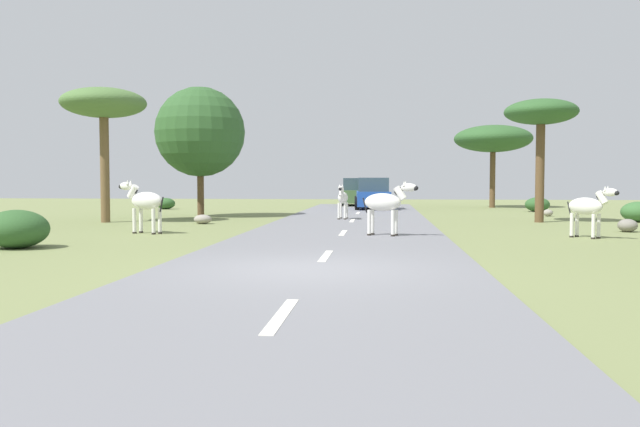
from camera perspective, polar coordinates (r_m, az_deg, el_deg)
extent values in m
plane|color=olive|center=(11.59, -1.19, -5.16)|extent=(90.00, 90.00, 0.00)
cube|color=slate|center=(11.57, -0.35, -5.05)|extent=(6.00, 64.00, 0.05)
cube|color=silver|center=(7.65, -3.45, -8.98)|extent=(0.16, 2.00, 0.01)
cube|color=silver|center=(13.54, 0.52, -3.77)|extent=(0.16, 2.00, 0.01)
cube|color=silver|center=(19.49, 2.06, -1.72)|extent=(0.16, 2.00, 0.01)
cube|color=silver|center=(25.47, 2.87, -0.63)|extent=(0.16, 2.00, 0.01)
cube|color=silver|center=(31.46, 3.38, 0.05)|extent=(0.16, 2.00, 0.01)
cube|color=silver|center=(37.45, 3.72, 0.51)|extent=(0.16, 2.00, 0.01)
ellipsoid|color=silver|center=(26.55, 2.04, 1.40)|extent=(0.46, 1.02, 0.47)
cylinder|color=silver|center=(26.26, 1.67, 0.21)|extent=(0.11, 0.11, 0.68)
cylinder|color=#28231E|center=(26.28, 1.67, -0.47)|extent=(0.12, 0.12, 0.05)
cylinder|color=silver|center=(26.23, 2.22, 0.21)|extent=(0.11, 0.11, 0.68)
cylinder|color=#28231E|center=(26.25, 2.22, -0.48)|extent=(0.12, 0.12, 0.05)
cylinder|color=silver|center=(26.91, 1.85, 0.28)|extent=(0.11, 0.11, 0.68)
cylinder|color=#28231E|center=(26.92, 1.85, -0.39)|extent=(0.12, 0.12, 0.05)
cylinder|color=silver|center=(26.88, 2.39, 0.27)|extent=(0.11, 0.11, 0.68)
cylinder|color=#28231E|center=(26.89, 2.39, -0.40)|extent=(0.12, 0.12, 0.05)
cylinder|color=silver|center=(26.07, 1.91, 1.91)|extent=(0.20, 0.37, 0.40)
cube|color=black|center=(26.07, 1.91, 2.09)|extent=(0.06, 0.33, 0.28)
ellipsoid|color=silver|center=(25.84, 1.84, 2.23)|extent=(0.21, 0.44, 0.22)
ellipsoid|color=black|center=(25.67, 1.79, 2.19)|extent=(0.14, 0.16, 0.13)
cone|color=silver|center=(25.95, 1.74, 2.47)|extent=(0.09, 0.09, 0.13)
cone|color=silver|center=(25.94, 2.01, 2.47)|extent=(0.09, 0.09, 0.13)
cylinder|color=black|center=(27.05, 2.17, 1.24)|extent=(0.04, 0.14, 0.40)
ellipsoid|color=silver|center=(18.61, 5.56, 1.00)|extent=(1.17, 0.76, 0.51)
cylinder|color=silver|center=(18.39, 6.46, -0.86)|extent=(0.14, 0.14, 0.74)
cylinder|color=#28231E|center=(18.42, 6.46, -1.94)|extent=(0.16, 0.16, 0.05)
cylinder|color=silver|center=(18.66, 6.72, -0.81)|extent=(0.14, 0.14, 0.74)
cylinder|color=#28231E|center=(18.68, 6.72, -1.87)|extent=(0.16, 0.16, 0.05)
cylinder|color=silver|center=(18.62, 4.38, -0.81)|extent=(0.14, 0.14, 0.74)
cylinder|color=#28231E|center=(18.65, 4.37, -1.87)|extent=(0.16, 0.16, 0.05)
cylinder|color=silver|center=(18.88, 4.67, -0.76)|extent=(0.14, 0.14, 0.74)
cylinder|color=#28231E|center=(18.91, 4.66, -1.80)|extent=(0.16, 0.16, 0.05)
cylinder|color=silver|center=(18.44, 7.10, 1.80)|extent=(0.43, 0.31, 0.44)
cube|color=black|center=(18.44, 7.10, 2.08)|extent=(0.35, 0.15, 0.30)
ellipsoid|color=silver|center=(18.36, 7.87, 2.30)|extent=(0.51, 0.34, 0.24)
ellipsoid|color=black|center=(18.31, 8.44, 2.23)|extent=(0.20, 0.18, 0.14)
cone|color=silver|center=(18.33, 7.45, 2.67)|extent=(0.11, 0.11, 0.14)
cone|color=silver|center=(18.46, 7.58, 2.67)|extent=(0.11, 0.11, 0.14)
cylinder|color=black|center=(18.79, 3.99, 0.73)|extent=(0.16, 0.09, 0.44)
ellipsoid|color=silver|center=(20.49, -15.07, 1.09)|extent=(1.23, 0.83, 0.54)
cylinder|color=silver|center=(20.87, -15.56, -0.59)|extent=(0.15, 0.15, 0.78)
cylinder|color=#28231E|center=(20.90, -15.54, -1.59)|extent=(0.17, 0.17, 0.05)
cylinder|color=silver|center=(20.65, -16.09, -0.63)|extent=(0.15, 0.15, 0.78)
cylinder|color=#28231E|center=(20.68, -16.08, -1.64)|extent=(0.17, 0.17, 0.05)
cylinder|color=silver|center=(20.38, -13.98, -0.65)|extent=(0.15, 0.15, 0.78)
cylinder|color=#28231E|center=(20.41, -13.97, -1.67)|extent=(0.17, 0.17, 0.05)
cylinder|color=silver|center=(20.16, -14.51, -0.69)|extent=(0.15, 0.15, 0.78)
cylinder|color=#28231E|center=(20.19, -14.50, -1.73)|extent=(0.17, 0.17, 0.05)
cylinder|color=silver|center=(20.85, -16.21, 1.88)|extent=(0.46, 0.34, 0.46)
cube|color=black|center=(20.84, -16.22, 2.13)|extent=(0.37, 0.17, 0.32)
ellipsoid|color=silver|center=(21.03, -16.77, 2.34)|extent=(0.54, 0.37, 0.25)
ellipsoid|color=black|center=(21.16, -17.16, 2.29)|extent=(0.22, 0.20, 0.15)
cone|color=silver|center=(20.99, -16.39, 2.69)|extent=(0.12, 0.12, 0.15)
cone|color=silver|center=(20.89, -16.66, 2.68)|extent=(0.12, 0.12, 0.15)
cylinder|color=black|center=(20.12, -13.83, 0.78)|extent=(0.17, 0.10, 0.46)
ellipsoid|color=silver|center=(19.79, 22.42, 0.61)|extent=(0.98, 1.05, 0.49)
cylinder|color=silver|center=(19.53, 23.02, -1.07)|extent=(0.15, 0.15, 0.70)
cylinder|color=#28231E|center=(19.55, 23.00, -2.02)|extent=(0.17, 0.17, 0.05)
cylinder|color=silver|center=(19.75, 23.42, -1.03)|extent=(0.15, 0.15, 0.70)
cylinder|color=#28231E|center=(19.78, 23.40, -1.98)|extent=(0.17, 0.17, 0.05)
cylinder|color=silver|center=(19.89, 21.37, -0.97)|extent=(0.15, 0.15, 0.70)
cylinder|color=#28231E|center=(19.91, 21.35, -1.90)|extent=(0.17, 0.17, 0.05)
cylinder|color=silver|center=(20.11, 21.78, -0.93)|extent=(0.15, 0.15, 0.70)
cylinder|color=#28231E|center=(20.13, 21.76, -1.86)|extent=(0.17, 0.17, 0.05)
cylinder|color=silver|center=(19.52, 23.66, 1.29)|extent=(0.38, 0.40, 0.41)
cube|color=black|center=(19.52, 23.66, 1.54)|extent=(0.25, 0.28, 0.28)
ellipsoid|color=silver|center=(19.40, 24.28, 1.72)|extent=(0.44, 0.46, 0.22)
ellipsoid|color=black|center=(19.31, 24.74, 1.66)|extent=(0.20, 0.20, 0.13)
cone|color=silver|center=(19.40, 23.90, 2.06)|extent=(0.12, 0.12, 0.13)
cone|color=silver|center=(19.51, 24.10, 2.06)|extent=(0.12, 0.12, 0.13)
cylinder|color=black|center=(20.07, 21.17, 0.40)|extent=(0.12, 0.13, 0.42)
cube|color=#1E479E|center=(36.18, 4.70, 1.33)|extent=(2.01, 4.29, 0.80)
cube|color=#334751|center=(35.97, 4.71, 2.56)|extent=(1.75, 2.28, 0.76)
cube|color=black|center=(38.34, 4.58, 1.01)|extent=(1.72, 0.25, 0.24)
cylinder|color=black|center=(37.58, 5.99, 1.02)|extent=(0.25, 0.69, 0.68)
cylinder|color=black|center=(37.51, 3.25, 1.03)|extent=(0.25, 0.69, 0.68)
cylinder|color=black|center=(34.88, 6.25, 0.87)|extent=(0.25, 0.69, 0.68)
cylinder|color=black|center=(34.82, 3.29, 0.88)|extent=(0.25, 0.69, 0.68)
cube|color=#476B38|center=(41.37, 3.19, 1.54)|extent=(2.07, 4.31, 0.80)
cube|color=#334751|center=(41.16, 3.20, 2.61)|extent=(1.78, 2.30, 0.76)
cube|color=black|center=(43.54, 3.12, 1.24)|extent=(1.72, 0.27, 0.24)
cylinder|color=black|center=(42.76, 4.35, 1.25)|extent=(0.26, 0.69, 0.68)
cylinder|color=black|center=(42.71, 1.94, 1.26)|extent=(0.26, 0.69, 0.68)
cylinder|color=black|center=(40.06, 4.53, 1.14)|extent=(0.26, 0.69, 0.68)
cylinder|color=black|center=(40.01, 1.95, 1.15)|extent=(0.26, 0.69, 0.68)
cylinder|color=brown|center=(26.51, -18.50, 3.65)|extent=(0.35, 0.35, 4.07)
ellipsoid|color=#4C7038|center=(26.68, -18.59, 9.26)|extent=(3.26, 3.26, 1.14)
cylinder|color=brown|center=(29.46, -10.51, 1.85)|extent=(0.30, 0.30, 2.21)
sphere|color=#2D5628|center=(29.54, -10.56, 7.11)|extent=(4.01, 4.01, 4.01)
cylinder|color=brown|center=(26.61, 18.87, 3.36)|extent=(0.34, 0.34, 3.81)
ellipsoid|color=#2D5628|center=(26.74, 18.96, 8.50)|extent=(2.80, 2.80, 0.98)
cylinder|color=brown|center=(40.25, 15.01, 2.88)|extent=(0.33, 0.33, 3.34)
ellipsoid|color=#2D5628|center=(40.33, 15.05, 6.41)|extent=(4.63, 4.63, 1.62)
ellipsoid|color=#2D5628|center=(37.84, -13.49, 0.86)|extent=(1.08, 0.97, 0.65)
ellipsoid|color=#386633|center=(28.23, 26.36, 0.13)|extent=(1.35, 1.21, 0.81)
ellipsoid|color=#2D5628|center=(17.15, -25.26, -1.25)|extent=(1.55, 1.40, 0.93)
ellipsoid|color=#2D5628|center=(35.64, 18.67, 0.76)|extent=(1.26, 1.14, 0.76)
ellipsoid|color=gray|center=(22.67, 25.55, -0.96)|extent=(0.59, 0.64, 0.42)
ellipsoid|color=gray|center=(31.22, 19.51, 0.06)|extent=(0.44, 0.39, 0.32)
ellipsoid|color=gray|center=(24.68, -10.33, -0.50)|extent=(0.68, 0.54, 0.35)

